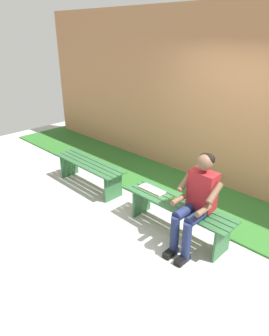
{
  "coord_description": "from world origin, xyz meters",
  "views": [
    {
      "loc": [
        -2.03,
        2.91,
        2.6
      ],
      "look_at": [
        0.69,
        0.15,
        0.82
      ],
      "focal_mm": 32.2,
      "sensor_mm": 36.0,
      "label": 1
    }
  ],
  "objects": [
    {
      "name": "person_seated",
      "position": [
        -0.33,
        0.1,
        0.71
      ],
      "size": [
        0.5,
        0.69,
        1.28
      ],
      "color": "maroon",
      "rests_on": "ground"
    },
    {
      "name": "grass_strip",
      "position": [
        0.99,
        -1.13,
        0.01
      ],
      "size": [
        9.0,
        1.54,
        0.03
      ],
      "primitive_type": "cube",
      "color": "#2D6B28",
      "rests_on": "ground"
    },
    {
      "name": "book_open",
      "position": [
        0.49,
        -0.02,
        0.48
      ],
      "size": [
        0.41,
        0.16,
        0.02
      ],
      "rotation": [
        0.0,
        0.0,
        -0.01
      ],
      "color": "white",
      "rests_on": "bench_near"
    },
    {
      "name": "brick_wall",
      "position": [
        0.5,
        -1.77,
        1.52
      ],
      "size": [
        9.5,
        0.24,
        3.03
      ],
      "primitive_type": "cube",
      "color": "#B27A51",
      "rests_on": "ground"
    },
    {
      "name": "ground_plane",
      "position": [
        0.99,
        1.0,
        -0.02
      ],
      "size": [
        10.0,
        7.0,
        0.04
      ],
      "primitive_type": "cube",
      "color": "#B2B2AD"
    },
    {
      "name": "apple",
      "position": [
        0.1,
        0.02,
        0.51
      ],
      "size": [
        0.07,
        0.07,
        0.07
      ],
      "primitive_type": "sphere",
      "color": "#72B738",
      "rests_on": "bench_near"
    },
    {
      "name": "bench_near",
      "position": [
        0.0,
        -0.0,
        0.36
      ],
      "size": [
        1.62,
        0.43,
        0.47
      ],
      "rotation": [
        0.0,
        0.0,
        -0.01
      ],
      "color": "#2D6038",
      "rests_on": "ground"
    },
    {
      "name": "bench_far",
      "position": [
        1.97,
        -0.0,
        0.35
      ],
      "size": [
        1.54,
        0.43,
        0.47
      ],
      "rotation": [
        0.0,
        0.0,
        -0.01
      ],
      "color": "#2D6038",
      "rests_on": "ground"
    }
  ]
}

